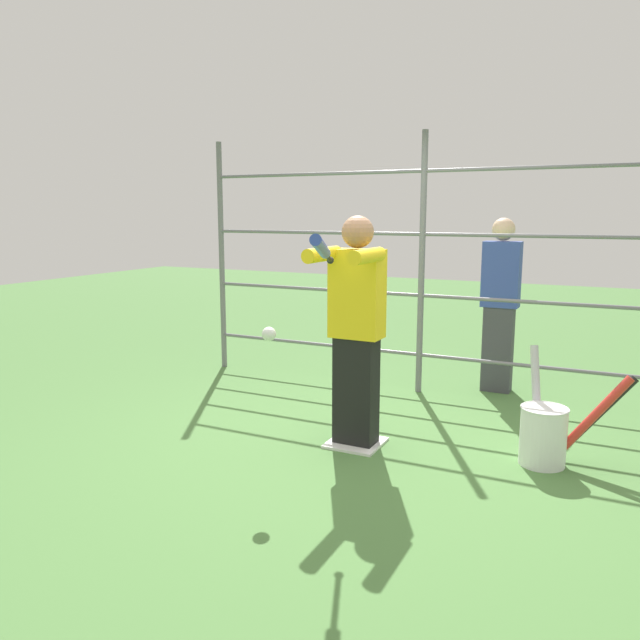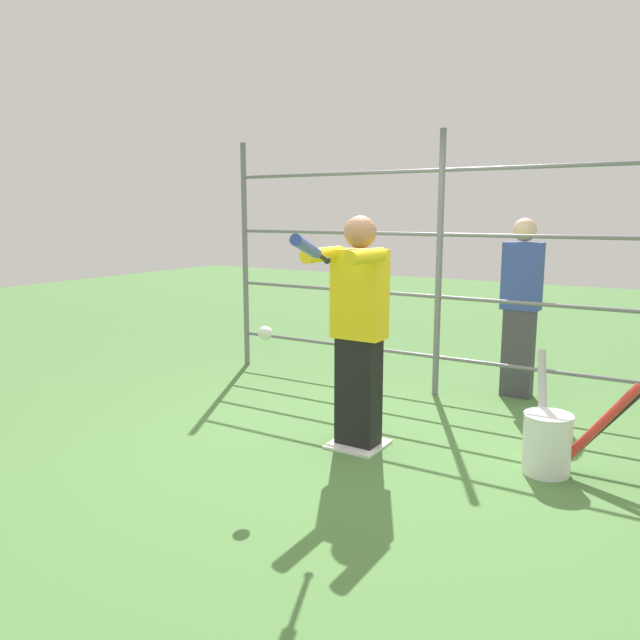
{
  "view_description": "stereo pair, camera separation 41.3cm",
  "coord_description": "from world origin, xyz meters",
  "views": [
    {
      "loc": [
        -1.78,
        4.23,
        1.76
      ],
      "look_at": [
        0.16,
        0.29,
        1.01
      ],
      "focal_mm": 35.0,
      "sensor_mm": 36.0,
      "label": 1
    },
    {
      "loc": [
        -2.14,
        4.03,
        1.76
      ],
      "look_at": [
        0.16,
        0.29,
        1.01
      ],
      "focal_mm": 35.0,
      "sensor_mm": 36.0,
      "label": 2
    }
  ],
  "objects": [
    {
      "name": "batter",
      "position": [
        0.0,
        0.02,
        0.94
      ],
      "size": [
        0.45,
        0.59,
        1.74
      ],
      "color": "black",
      "rests_on": "ground"
    },
    {
      "name": "baseball_bat_swinging",
      "position": [
        -0.19,
        0.98,
        1.56
      ],
      "size": [
        0.37,
        0.88,
        0.23
      ],
      "color": "black"
    },
    {
      "name": "home_plate",
      "position": [
        0.0,
        0.0,
        0.01
      ],
      "size": [
        0.4,
        0.4,
        0.02
      ],
      "color": "white",
      "rests_on": "ground"
    },
    {
      "name": "bat_bucket",
      "position": [
        -1.37,
        -0.24,
        0.24
      ],
      "size": [
        0.75,
        0.49,
        0.8
      ],
      "color": "white",
      "rests_on": "ground"
    },
    {
      "name": "bystander_behind_fence",
      "position": [
        -0.69,
        -1.97,
        0.89
      ],
      "size": [
        0.35,
        0.22,
        1.71
      ],
      "color": "#3F3F47",
      "rests_on": "ground"
    },
    {
      "name": "softball_in_flight",
      "position": [
        0.32,
        0.73,
        0.97
      ],
      "size": [
        0.1,
        0.1,
        0.1
      ],
      "color": "white"
    },
    {
      "name": "fence_backstop",
      "position": [
        0.0,
        -1.6,
        1.26
      ],
      "size": [
        4.73,
        0.06,
        2.52
      ],
      "color": "slate",
      "rests_on": "ground"
    },
    {
      "name": "ground_plane",
      "position": [
        0.0,
        0.0,
        0.0
      ],
      "size": [
        24.0,
        24.0,
        0.0
      ],
      "primitive_type": "plane",
      "color": "#4C7A3D"
    }
  ]
}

